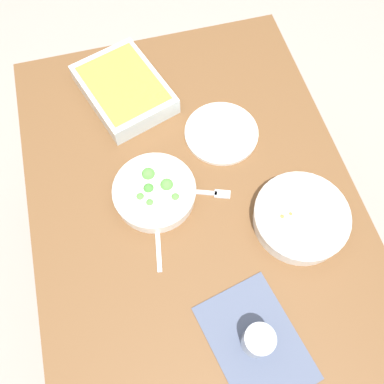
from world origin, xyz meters
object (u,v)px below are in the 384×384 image
stew_bowl (301,217)px  fork_on_table (204,193)px  baking_dish (124,88)px  spoon_by_stew (293,235)px  drink_cup (258,341)px  spoon_by_broccoli (157,230)px  broccoli_bowl (155,192)px  side_plate (221,133)px

stew_bowl → fork_on_table: (0.15, 0.22, -0.03)m
baking_dish → spoon_by_stew: 0.67m
drink_cup → spoon_by_broccoli: (0.33, 0.16, -0.03)m
stew_bowl → spoon_by_stew: size_ratio=1.77×
spoon_by_stew → fork_on_table: 0.27m
spoon_by_broccoli → fork_on_table: 0.17m
stew_bowl → spoon_by_stew: bearing=138.1°
broccoli_bowl → spoon_by_broccoli: broccoli_bowl is taller
broccoli_bowl → baking_dish: (0.37, 0.02, 0.00)m
broccoli_bowl → baking_dish: bearing=2.4°
drink_cup → fork_on_table: 0.41m
broccoli_bowl → drink_cup: bearing=-161.5°
stew_bowl → broccoli_bowl: bearing=64.2°
broccoli_bowl → side_plate: (0.15, -0.24, -0.02)m
stew_bowl → fork_on_table: size_ratio=1.47×
broccoli_bowl → spoon_by_stew: bearing=-122.0°
broccoli_bowl → drink_cup: (-0.44, -0.15, 0.01)m
baking_dish → fork_on_table: bearing=-159.3°
stew_bowl → side_plate: (0.32, 0.12, -0.03)m
side_plate → fork_on_table: size_ratio=1.28×
side_plate → drink_cup: bearing=171.3°
baking_dish → spoon_by_broccoli: (-0.47, 0.00, -0.03)m
stew_bowl → drink_cup: drink_cup is taller
spoon_by_broccoli → fork_on_table: size_ratio=1.02×
spoon_by_broccoli → baking_dish: bearing=-0.2°
baking_dish → fork_on_table: baking_dish is taller
baking_dish → spoon_by_broccoli: baking_dish is taller
drink_cup → spoon_by_broccoli: drink_cup is taller
fork_on_table → broccoli_bowl: bearing=79.5°
fork_on_table → stew_bowl: bearing=-123.4°
spoon_by_broccoli → stew_bowl: bearing=-100.8°
fork_on_table → drink_cup: bearing=-178.1°
stew_bowl → side_plate: bearing=20.5°
baking_dish → spoon_by_stew: size_ratio=2.48×
baking_dish → drink_cup: 0.82m
stew_bowl → baking_dish: bearing=34.6°
stew_bowl → spoon_by_stew: (-0.03, 0.03, -0.03)m
stew_bowl → baking_dish: size_ratio=0.72×
drink_cup → spoon_by_broccoli: bearing=26.0°
spoon_by_broccoli → fork_on_table: spoon_by_broccoli is taller
baking_dish → spoon_by_stew: baking_dish is taller
baking_dish → spoon_by_stew: bearing=-149.0°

